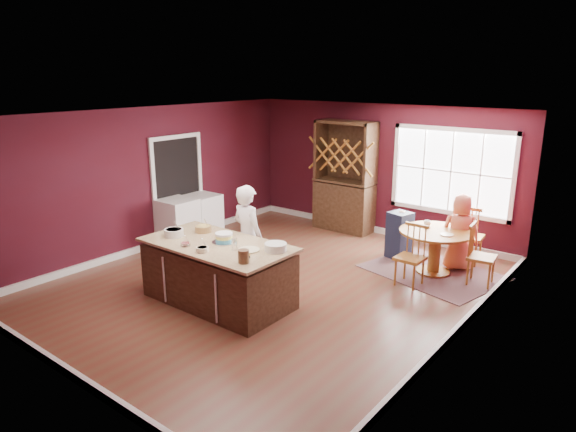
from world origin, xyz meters
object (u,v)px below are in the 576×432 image
Objects in this scene: toddler at (404,215)px; hutch at (345,177)px; high_chair at (399,234)px; washer at (178,223)px; dryer at (203,217)px; dining_table at (435,243)px; layer_cake at (224,238)px; seated_woman at (460,232)px; chair_east at (482,255)px; kitchen_island at (218,274)px; chair_north at (469,234)px; baker at (248,237)px; chair_south at (410,255)px.

hutch reaches higher than toddler.
washer is at bearing -136.54° from high_chair.
washer is 1.03× the size of dryer.
toddler is at bearing 29.34° from washer.
washer reaches higher than dining_table.
seated_woman reaches higher than layer_cake.
layer_cake is at bearing 129.92° from chair_east.
seated_woman reaches higher than kitchen_island.
hutch is at bearing -12.96° from chair_north.
kitchen_island is at bearing 100.97° from baker.
chair_south is (-0.89, -0.73, -0.01)m from chair_east.
high_chair is at bearing -140.66° from toddler.
layer_cake is 4.46m from chair_north.
toddler is 4.04m from dryer.
hutch is at bearing 97.54° from layer_cake.
kitchen_island is at bearing -128.35° from chair_south.
seated_woman is 1.09m from high_chair.
kitchen_island is 1.69× the size of seated_woman.
chair_north is at bearing 28.31° from washer.
chair_north is 0.42m from seated_woman.
seated_woman is at bearing 79.67° from chair_north.
toddler is at bearing 122.26° from chair_south.
chair_north reaches higher than high_chair.
chair_east reaches higher than dryer.
seated_woman reaches higher than washer.
baker is 1.75× the size of washer.
dryer is at bearing -130.25° from hutch.
dining_table is 0.73× the size of baker.
layer_cake is 0.39× the size of dryer.
chair_east is at bearing 18.27° from washer.
washer is (-4.50, -1.76, -0.06)m from dining_table.
chair_south is at bearing -59.36° from toddler.
high_chair is (-1.06, -0.12, -0.22)m from seated_woman.
chair_south is at bearing -97.96° from dining_table.
toddler is 4.31m from washer.
dining_table is 4.66× the size of toddler.
chair_north is 5.17m from dryer.
chair_south is (1.95, 2.33, 0.06)m from kitchen_island.
high_chair is at bearing 159.29° from dining_table.
layer_cake is 0.35× the size of chair_east.
dining_table is at bearing 13.95° from dryer.
kitchen_island is 3.60m from high_chair.
dining_table is at bearing 21.34° from washer.
layer_cake is 4.10m from seated_woman.
chair_north reaches higher than dryer.
washer reaches higher than toddler.
chair_east is 5.40m from dryer.
chair_east is at bearing 11.81° from dryer.
seated_woman is (2.26, 3.40, -0.32)m from layer_cake.
chair_south is 3.85× the size of toddler.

